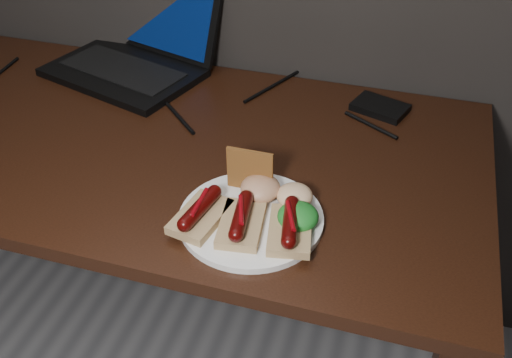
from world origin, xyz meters
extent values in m
cube|color=black|center=(0.00, 1.38, 0.73)|extent=(1.40, 0.70, 0.03)
cube|color=black|center=(-0.65, 1.68, 0.36)|extent=(0.05, 0.05, 0.72)
cube|color=black|center=(0.65, 1.68, 0.36)|extent=(0.05, 0.05, 0.72)
cube|color=black|center=(-0.17, 1.61, 0.76)|extent=(0.42, 0.33, 0.02)
cube|color=black|center=(-0.17, 1.61, 0.77)|extent=(0.33, 0.21, 0.00)
cube|color=black|center=(-0.13, 1.77, 0.88)|extent=(0.37, 0.19, 0.23)
cube|color=#061D45|center=(-0.13, 1.77, 0.88)|extent=(0.33, 0.16, 0.20)
cube|color=black|center=(0.46, 1.63, 0.76)|extent=(0.14, 0.11, 0.02)
cylinder|color=black|center=(0.03, 1.48, 0.75)|extent=(0.14, 0.13, 0.01)
cylinder|color=black|center=(0.20, 1.67, 0.75)|extent=(0.10, 0.20, 0.01)
cylinder|color=black|center=(0.45, 1.56, 0.75)|extent=(0.12, 0.08, 0.01)
cylinder|color=white|center=(0.29, 1.19, 0.76)|extent=(0.29, 0.29, 0.01)
cube|color=tan|center=(0.21, 1.16, 0.77)|extent=(0.09, 0.13, 0.02)
cylinder|color=#4B0505|center=(0.21, 1.16, 0.79)|extent=(0.04, 0.10, 0.02)
sphere|color=#4B0505|center=(0.20, 1.11, 0.79)|extent=(0.03, 0.02, 0.02)
sphere|color=#4B0505|center=(0.22, 1.20, 0.79)|extent=(0.03, 0.02, 0.02)
cylinder|color=maroon|center=(0.21, 1.16, 0.80)|extent=(0.01, 0.07, 0.01)
cube|color=tan|center=(0.28, 1.16, 0.77)|extent=(0.08, 0.12, 0.02)
cylinder|color=#4B0505|center=(0.28, 1.16, 0.79)|extent=(0.04, 0.10, 0.02)
sphere|color=#4B0505|center=(0.29, 1.11, 0.79)|extent=(0.03, 0.02, 0.02)
sphere|color=#4B0505|center=(0.28, 1.20, 0.79)|extent=(0.03, 0.02, 0.02)
cylinder|color=maroon|center=(0.28, 1.16, 0.80)|extent=(0.03, 0.07, 0.01)
cube|color=tan|center=(0.36, 1.17, 0.77)|extent=(0.09, 0.13, 0.02)
cylinder|color=#4B0505|center=(0.36, 1.17, 0.79)|extent=(0.04, 0.10, 0.02)
sphere|color=#4B0505|center=(0.37, 1.12, 0.79)|extent=(0.03, 0.02, 0.02)
sphere|color=#4B0505|center=(0.36, 1.21, 0.79)|extent=(0.03, 0.02, 0.02)
cylinder|color=maroon|center=(0.36, 1.17, 0.80)|extent=(0.03, 0.07, 0.01)
cube|color=#945A28|center=(0.27, 1.26, 0.80)|extent=(0.08, 0.01, 0.08)
ellipsoid|color=#105217|center=(0.37, 1.19, 0.78)|extent=(0.07, 0.07, 0.04)
ellipsoid|color=maroon|center=(0.29, 1.25, 0.78)|extent=(0.07, 0.07, 0.04)
ellipsoid|color=beige|center=(0.35, 1.24, 0.78)|extent=(0.06, 0.06, 0.04)
camera|label=1|loc=(0.51, 0.49, 1.41)|focal=40.00mm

